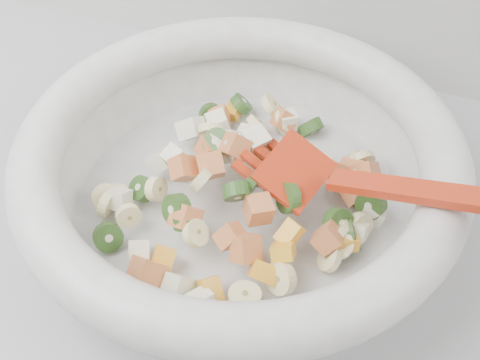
% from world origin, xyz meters
% --- Properties ---
extents(mixing_bowl, '(0.47, 0.39, 0.15)m').
position_xyz_m(mixing_bowl, '(0.15, 1.48, 0.96)').
color(mixing_bowl, silver).
rests_on(mixing_bowl, counter).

